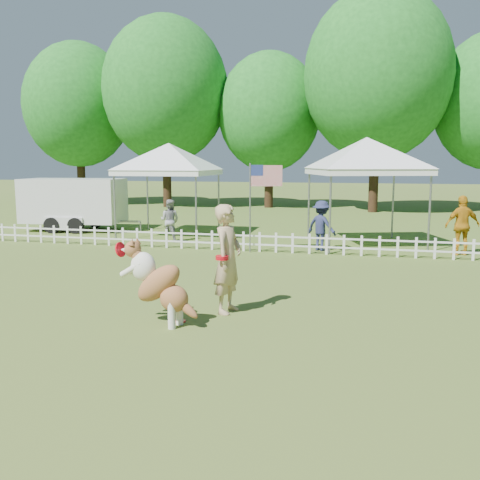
{
  "coord_description": "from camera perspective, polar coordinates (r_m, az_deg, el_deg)",
  "views": [
    {
      "loc": [
        3.05,
        -8.58,
        2.71
      ],
      "look_at": [
        0.39,
        2.0,
        1.1
      ],
      "focal_mm": 40.0,
      "sensor_mm": 36.0,
      "label": 1
    }
  ],
  "objects": [
    {
      "name": "canopy_tent_right",
      "position": [
        17.76,
        13.18,
        4.91
      ],
      "size": [
        4.16,
        4.16,
        3.39
      ],
      "primitive_type": null,
      "rotation": [
        0.0,
        0.0,
        0.33
      ],
      "color": "white",
      "rests_on": "ground"
    },
    {
      "name": "cargo_trailer",
      "position": [
        22.1,
        -17.3,
        3.69
      ],
      "size": [
        4.94,
        2.63,
        2.08
      ],
      "primitive_type": null,
      "rotation": [
        0.0,
        0.0,
        0.12
      ],
      "color": "silver",
      "rests_on": "ground"
    },
    {
      "name": "spectator_b",
      "position": [
        16.47,
        8.69,
        1.52
      ],
      "size": [
        1.14,
        0.99,
        1.53
      ],
      "primitive_type": "imported",
      "rotation": [
        0.0,
        0.0,
        2.61
      ],
      "color": "#23284B",
      "rests_on": "ground"
    },
    {
      "name": "dog",
      "position": [
        8.99,
        -8.56,
        -4.61
      ],
      "size": [
        1.41,
        0.68,
        1.4
      ],
      "primitive_type": null,
      "rotation": [
        0.0,
        0.0,
        -0.17
      ],
      "color": "brown",
      "rests_on": "ground"
    },
    {
      "name": "tree_center_right",
      "position": [
        29.8,
        14.39,
        15.06
      ],
      "size": [
        7.6,
        7.6,
        12.6
      ],
      "primitive_type": null,
      "color": "#1C641E",
      "rests_on": "ground"
    },
    {
      "name": "frisbee_on_turf",
      "position": [
        9.28,
        -6.53,
        -8.58
      ],
      "size": [
        0.28,
        0.28,
        0.02
      ],
      "primitive_type": "cylinder",
      "rotation": [
        0.0,
        0.0,
        -0.2
      ],
      "color": "red",
      "rests_on": "ground"
    },
    {
      "name": "tree_center_left",
      "position": [
        31.74,
        3.14,
        12.34
      ],
      "size": [
        6.0,
        6.0,
        9.8
      ],
      "primitive_type": null,
      "color": "#1C641E",
      "rests_on": "ground"
    },
    {
      "name": "tree_left",
      "position": [
        32.57,
        -7.94,
        14.12
      ],
      "size": [
        7.4,
        7.4,
        12.0
      ],
      "primitive_type": null,
      "color": "#1C641E",
      "rests_on": "ground"
    },
    {
      "name": "spectator_a",
      "position": [
        18.29,
        -7.49,
        2.08
      ],
      "size": [
        0.74,
        0.6,
        1.44
      ],
      "primitive_type": "imported",
      "rotation": [
        0.0,
        0.0,
        3.06
      ],
      "color": "gray",
      "rests_on": "ground"
    },
    {
      "name": "ground",
      "position": [
        9.5,
        -5.3,
        -8.21
      ],
      "size": [
        120.0,
        120.0,
        0.0
      ],
      "primitive_type": "plane",
      "color": "#3B621F",
      "rests_on": "ground"
    },
    {
      "name": "spectator_c",
      "position": [
        16.78,
        22.63,
        1.45
      ],
      "size": [
        1.1,
        0.73,
        1.74
      ],
      "primitive_type": "imported",
      "rotation": [
        0.0,
        0.0,
        3.46
      ],
      "color": "orange",
      "rests_on": "ground"
    },
    {
      "name": "flag_pole",
      "position": [
        15.89,
        1.08,
        3.41
      ],
      "size": [
        1.0,
        0.44,
        2.66
      ],
      "primitive_type": null,
      "rotation": [
        0.0,
        0.0,
        0.34
      ],
      "color": "gray",
      "rests_on": "ground"
    },
    {
      "name": "tree_far_left",
      "position": [
        35.62,
        -16.82,
        12.54
      ],
      "size": [
        6.6,
        6.6,
        11.0
      ],
      "primitive_type": null,
      "color": "#1C641E",
      "rests_on": "ground"
    },
    {
      "name": "canopy_tent_left",
      "position": [
        19.67,
        -7.53,
        5.22
      ],
      "size": [
        3.26,
        3.26,
        3.29
      ],
      "primitive_type": null,
      "rotation": [
        0.0,
        0.0,
        0.02
      ],
      "color": "white",
      "rests_on": "ground"
    },
    {
      "name": "picket_fence",
      "position": [
        16.06,
        2.98,
        -0.25
      ],
      "size": [
        22.0,
        0.08,
        0.6
      ],
      "primitive_type": null,
      "color": "silver",
      "rests_on": "ground"
    },
    {
      "name": "handler",
      "position": [
        9.56,
        -1.3,
        -2.03
      ],
      "size": [
        0.57,
        0.78,
        1.96
      ],
      "primitive_type": "imported",
      "rotation": [
        0.0,
        0.0,
        1.42
      ],
      "color": "tan",
      "rests_on": "ground"
    }
  ]
}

